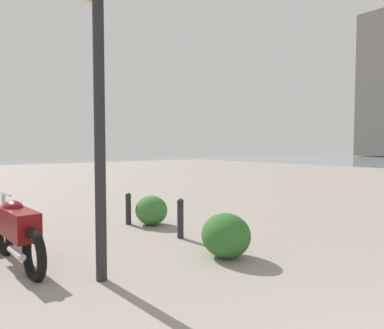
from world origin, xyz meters
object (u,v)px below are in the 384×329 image
Objects in this scene: bollard_near at (180,217)px; bollard_mid at (128,208)px; motorcycle at (17,230)px; lamppost at (99,77)px.

bollard_mid is (1.65, 0.23, -0.03)m from bollard_near.
motorcycle is 2.87m from bollard_mid.
motorcycle reaches higher than bollard_near.
bollard_near is at bearing -62.40° from lamppost.
motorcycle is at bearing 28.97° from lamppost.
lamppost is 5.52× the size of bollard_mid.
bollard_mid is at bearing -61.09° from motorcycle.
lamppost reaches higher than motorcycle.
motorcycle is at bearing 118.91° from bollard_mid.
motorcycle reaches higher than bollard_mid.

